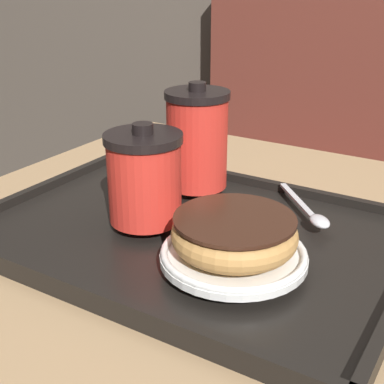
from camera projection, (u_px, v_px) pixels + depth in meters
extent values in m
cube|color=tan|center=(212.00, 243.00, 0.69)|extent=(0.78, 0.79, 0.03)
cube|color=black|center=(192.00, 235.00, 0.66)|extent=(0.51, 0.36, 0.01)
cube|color=black|center=(97.00, 295.00, 0.52)|extent=(0.51, 0.01, 0.01)
cube|color=black|center=(254.00, 181.00, 0.80)|extent=(0.51, 0.01, 0.01)
cube|color=black|center=(46.00, 186.00, 0.78)|extent=(0.01, 0.36, 0.01)
cylinder|color=red|center=(145.00, 182.00, 0.64)|extent=(0.09, 0.09, 0.10)
cylinder|color=black|center=(143.00, 138.00, 0.62)|extent=(0.09, 0.09, 0.01)
cylinder|color=black|center=(143.00, 129.00, 0.62)|extent=(0.02, 0.02, 0.01)
cylinder|color=red|center=(197.00, 143.00, 0.74)|extent=(0.08, 0.08, 0.13)
cylinder|color=black|center=(197.00, 95.00, 0.72)|extent=(0.09, 0.09, 0.01)
cylinder|color=black|center=(197.00, 86.00, 0.71)|extent=(0.02, 0.02, 0.01)
cylinder|color=white|center=(233.00, 257.00, 0.57)|extent=(0.16, 0.16, 0.01)
torus|color=white|center=(234.00, 252.00, 0.57)|extent=(0.16, 0.16, 0.01)
torus|color=tan|center=(234.00, 234.00, 0.56)|extent=(0.13, 0.13, 0.03)
cylinder|color=#381E14|center=(235.00, 219.00, 0.55)|extent=(0.13, 0.13, 0.00)
ellipsoid|color=silver|center=(320.00, 221.00, 0.64)|extent=(0.04, 0.04, 0.01)
cube|color=silver|center=(297.00, 200.00, 0.71)|extent=(0.08, 0.09, 0.00)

